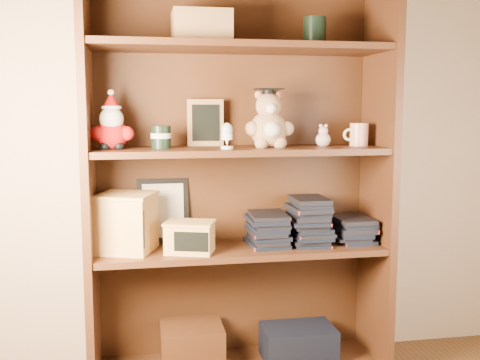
% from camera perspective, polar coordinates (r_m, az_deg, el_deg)
% --- Properties ---
extents(bookcase, '(1.20, 0.35, 1.60)m').
position_cam_1_polar(bookcase, '(2.29, -0.29, -0.87)').
color(bookcase, '#4A2815').
rests_on(bookcase, ground).
extents(shelf_lower, '(1.14, 0.33, 0.02)m').
position_cam_1_polar(shelf_lower, '(2.29, -0.00, -7.03)').
color(shelf_lower, '#4A2815').
rests_on(shelf_lower, ground).
extents(shelf_upper, '(1.14, 0.33, 0.02)m').
position_cam_1_polar(shelf_upper, '(2.22, -0.00, 3.00)').
color(shelf_upper, '#4A2815').
rests_on(shelf_upper, ground).
extents(santa_plush, '(0.16, 0.12, 0.23)m').
position_cam_1_polar(santa_plush, '(2.18, -12.89, 5.29)').
color(santa_plush, '#A50F0F').
rests_on(santa_plush, shelf_upper).
extents(teachers_tin, '(0.08, 0.08, 0.09)m').
position_cam_1_polar(teachers_tin, '(2.19, -8.02, 4.36)').
color(teachers_tin, black).
rests_on(teachers_tin, shelf_upper).
extents(chalkboard_plaque, '(0.15, 0.08, 0.19)m').
position_cam_1_polar(chalkboard_plaque, '(2.31, -3.54, 5.75)').
color(chalkboard_plaque, '#9E7547').
rests_on(chalkboard_plaque, shelf_upper).
extents(egg_cup, '(0.05, 0.05, 0.10)m').
position_cam_1_polar(egg_cup, '(2.14, -1.33, 4.60)').
color(egg_cup, white).
rests_on(egg_cup, shelf_upper).
extents(grad_teddy_bear, '(0.20, 0.17, 0.24)m').
position_cam_1_polar(grad_teddy_bear, '(2.23, 2.94, 5.67)').
color(grad_teddy_bear, tan).
rests_on(grad_teddy_bear, shelf_upper).
extents(pink_figurine, '(0.06, 0.06, 0.09)m').
position_cam_1_polar(pink_figurine, '(2.31, 8.44, 4.27)').
color(pink_figurine, '#CFA7A0').
rests_on(pink_figurine, shelf_upper).
extents(teacher_mug, '(0.11, 0.07, 0.09)m').
position_cam_1_polar(teacher_mug, '(2.36, 11.94, 4.54)').
color(teacher_mug, silver).
rests_on(teacher_mug, shelf_upper).
extents(certificate_frame, '(0.21, 0.05, 0.26)m').
position_cam_1_polar(certificate_frame, '(2.36, -7.82, -3.06)').
color(certificate_frame, black).
rests_on(certificate_frame, shelf_lower).
extents(treats_box, '(0.26, 0.26, 0.23)m').
position_cam_1_polar(treats_box, '(2.23, -11.46, -4.21)').
color(treats_box, '#DEAE5B').
rests_on(treats_box, shelf_lower).
extents(pencils_box, '(0.22, 0.18, 0.12)m').
position_cam_1_polar(pencils_box, '(2.18, -5.13, -5.76)').
color(pencils_box, '#DEAE5B').
rests_on(pencils_box, shelf_lower).
extents(book_stack_left, '(0.14, 0.20, 0.13)m').
position_cam_1_polar(book_stack_left, '(2.29, 2.79, -5.05)').
color(book_stack_left, black).
rests_on(book_stack_left, shelf_lower).
extents(book_stack_mid, '(0.14, 0.20, 0.19)m').
position_cam_1_polar(book_stack_mid, '(2.33, 6.95, -4.09)').
color(book_stack_mid, black).
rests_on(book_stack_mid, shelf_lower).
extents(book_stack_right, '(0.14, 0.20, 0.10)m').
position_cam_1_polar(book_stack_right, '(2.40, 11.21, -5.00)').
color(book_stack_right, black).
rests_on(book_stack_right, shelf_lower).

